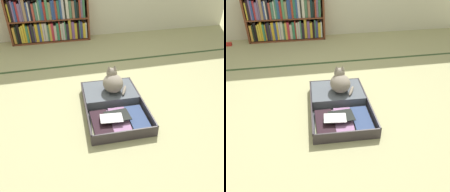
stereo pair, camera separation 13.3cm
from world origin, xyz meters
The scene contains 5 objects.
ground_plane centered at (0.00, 0.00, 0.00)m, with size 10.00×10.00×0.00m, color tan.
tatami_border centered at (0.00, 1.12, 0.00)m, with size 4.80×0.05×0.00m.
bookshelf centered at (-0.41, 2.26, 0.36)m, with size 1.33×0.25×0.76m.
open_suitcase centered at (0.11, 0.05, 0.04)m, with size 0.61×0.91×0.11m.
black_cat centered at (0.15, 0.17, 0.20)m, with size 0.27×0.27×0.26m.
Camera 1 is at (-0.35, -1.69, 1.29)m, focal length 34.75 mm.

